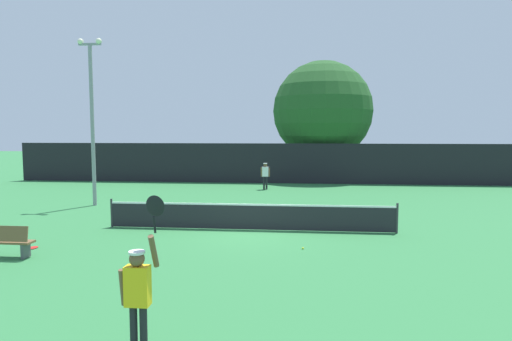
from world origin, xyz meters
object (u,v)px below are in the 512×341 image
(spare_racket, at_px, (32,248))
(courtside_bench, at_px, (1,241))
(tennis_ball, at_px, (303,248))
(light_pole, at_px, (92,111))
(player_receiving, at_px, (265,173))
(player_serving, at_px, (139,287))
(parked_car_near, at_px, (399,166))
(large_tree, at_px, (323,111))

(spare_racket, xyz_separation_m, courtside_bench, (-0.27, -1.01, 0.46))
(tennis_ball, relative_size, light_pole, 0.01)
(player_receiving, xyz_separation_m, tennis_ball, (2.19, -13.71, -0.96))
(tennis_ball, bearing_deg, light_pole, 144.77)
(player_receiving, bearing_deg, light_pole, 40.38)
(player_receiving, height_order, light_pole, light_pole)
(spare_racket, relative_size, light_pole, 0.07)
(player_serving, distance_m, parked_car_near, 32.06)
(player_serving, xyz_separation_m, courtside_bench, (-5.91, 4.96, -0.67))
(player_receiving, height_order, spare_racket, player_receiving)
(spare_racket, bearing_deg, tennis_ball, 4.93)
(parked_car_near, bearing_deg, large_tree, -158.23)
(player_receiving, relative_size, light_pole, 0.20)
(player_serving, xyz_separation_m, tennis_ball, (2.63, 6.69, -1.11))
(player_receiving, distance_m, spare_racket, 15.69)
(tennis_ball, height_order, parked_car_near, parked_car_near)
(tennis_ball, bearing_deg, player_receiving, 99.07)
(spare_racket, distance_m, light_pole, 9.16)
(spare_racket, height_order, courtside_bench, courtside_bench)
(spare_racket, bearing_deg, light_pole, 102.58)
(player_serving, height_order, light_pole, light_pole)
(large_tree, bearing_deg, courtside_bench, -114.65)
(player_receiving, relative_size, parked_car_near, 0.38)
(large_tree, bearing_deg, player_serving, -98.93)
(courtside_bench, relative_size, large_tree, 0.20)
(spare_racket, relative_size, large_tree, 0.06)
(player_serving, bearing_deg, courtside_bench, 139.99)
(parked_car_near, bearing_deg, light_pole, -141.59)
(courtside_bench, xyz_separation_m, light_pole, (-1.46, 8.79, 4.06))
(spare_racket, relative_size, parked_car_near, 0.12)
(light_pole, bearing_deg, spare_racket, -77.42)
(player_receiving, relative_size, courtside_bench, 0.91)
(player_serving, xyz_separation_m, parked_car_near, (10.68, 30.22, -0.37))
(player_serving, height_order, large_tree, large_tree)
(player_receiving, bearing_deg, player_serving, 88.76)
(tennis_ball, xyz_separation_m, spare_racket, (-8.27, -0.71, -0.01))
(tennis_ball, distance_m, light_pole, 13.05)
(large_tree, bearing_deg, parked_car_near, 25.74)
(tennis_ball, relative_size, courtside_bench, 0.04)
(courtside_bench, bearing_deg, light_pole, 99.45)
(light_pole, bearing_deg, parked_car_near, 42.38)
(courtside_bench, bearing_deg, spare_racket, 74.93)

